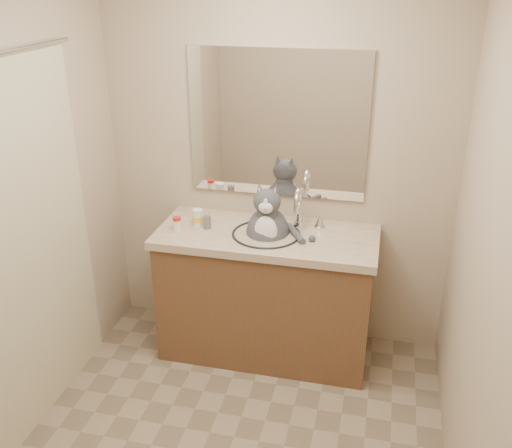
{
  "coord_description": "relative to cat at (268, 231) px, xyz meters",
  "views": [
    {
      "loc": [
        0.65,
        -2.09,
        2.31
      ],
      "look_at": [
        0.01,
        0.65,
        1.05
      ],
      "focal_mm": 40.0,
      "sensor_mm": 36.0,
      "label": 1
    }
  ],
  "objects": [
    {
      "name": "grey_canister",
      "position": [
        -0.38,
        -0.02,
        0.03
      ],
      "size": [
        0.06,
        0.06,
        0.08
      ],
      "rotation": [
        0.0,
        0.0,
        0.25
      ],
      "color": "slate",
      "rests_on": "vanity"
    },
    {
      "name": "cat",
      "position": [
        0.0,
        0.0,
        0.0
      ],
      "size": [
        0.4,
        0.31,
        0.53
      ],
      "rotation": [
        0.0,
        0.0,
        0.08
      ],
      "color": "#494A4F",
      "rests_on": "vanity"
    },
    {
      "name": "mirror",
      "position": [
        -0.0,
        0.27,
        0.59
      ],
      "size": [
        1.1,
        0.02,
        0.9
      ],
      "primitive_type": "cube",
      "color": "white",
      "rests_on": "room"
    },
    {
      "name": "vanity",
      "position": [
        -0.0,
        -0.0,
        -0.42
      ],
      "size": [
        1.34,
        0.59,
        1.12
      ],
      "color": "brown",
      "rests_on": "ground"
    },
    {
      "name": "shower_curtain",
      "position": [
        -1.05,
        -0.87,
        0.17
      ],
      "size": [
        0.02,
        1.3,
        1.93
      ],
      "color": "beige",
      "rests_on": "ground"
    },
    {
      "name": "pill_bottle_orange",
      "position": [
        -0.45,
        0.01,
        0.04
      ],
      "size": [
        0.08,
        0.08,
        0.1
      ],
      "rotation": [
        0.0,
        0.0,
        -0.28
      ],
      "color": "white",
      "rests_on": "vanity"
    },
    {
      "name": "room",
      "position": [
        -0.0,
        -0.97,
        0.34
      ],
      "size": [
        2.22,
        2.52,
        2.42
      ],
      "color": "gray",
      "rests_on": "ground"
    },
    {
      "name": "pill_bottle_redcap",
      "position": [
        -0.55,
        -0.09,
        0.03
      ],
      "size": [
        0.06,
        0.06,
        0.08
      ],
      "rotation": [
        0.0,
        0.0,
        -0.38
      ],
      "color": "white",
      "rests_on": "vanity"
    }
  ]
}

